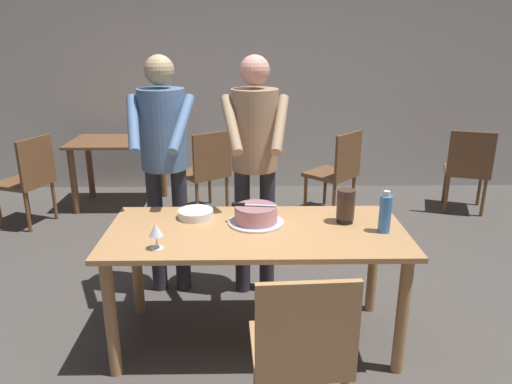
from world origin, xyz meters
The scene contains 17 objects.
ground_plane centered at (0.00, 0.00, 0.00)m, with size 14.00×14.00×0.00m, color #4C4742.
back_wall centered at (0.00, 3.24, 1.35)m, with size 10.00×0.12×2.70m, color beige.
main_dining_table centered at (0.00, 0.00, 0.64)m, with size 1.76×0.79×0.75m.
cake_on_platter centered at (0.00, 0.10, 0.80)m, with size 0.34×0.34×0.11m.
cake_knife centered at (-0.07, 0.11, 0.87)m, with size 0.27×0.05×0.02m.
plate_stack centered at (-0.38, 0.20, 0.78)m, with size 0.22×0.22×0.05m.
wine_glass_near centered at (-0.54, -0.25, 0.85)m, with size 0.08×0.08×0.14m.
water_bottle centered at (0.74, -0.05, 0.86)m, with size 0.07×0.07×0.25m.
hurricane_lamp centered at (0.54, 0.10, 0.86)m, with size 0.11×0.11×0.21m.
person_cutting_cake centered at (0.00, 0.61, 1.08)m, with size 0.47×0.56×1.72m.
person_standing_beside centered at (-0.63, 0.64, 1.08)m, with size 0.47×0.55×1.72m.
chair_near_side centered at (0.19, -0.77, 0.49)m, with size 0.46×0.46×0.90m.
background_table centered at (-1.47, 2.54, 0.58)m, with size 1.00×0.70×0.74m.
background_chair_0 centered at (2.29, 2.27, 0.49)m, with size 0.56×0.56×0.90m.
background_chair_1 centered at (-0.48, 2.24, 0.49)m, with size 0.61×0.61×0.90m.
background_chair_2 centered at (0.88, 2.19, 0.49)m, with size 0.62×0.62×0.90m.
background_chair_3 centered at (-2.22, 1.97, 0.49)m, with size 0.57×0.57×0.90m.
Camera 1 is at (-0.04, -2.61, 1.85)m, focal length 33.67 mm.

